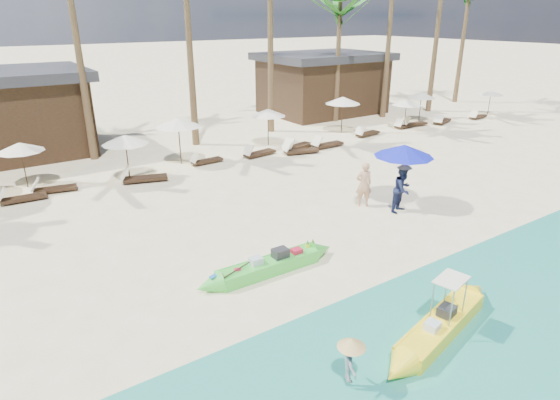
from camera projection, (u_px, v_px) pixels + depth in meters
ground at (319, 250)px, 14.61m from camera, size 240.00×240.00×0.00m
wet_sand_strip at (454, 335)px, 10.74m from camera, size 240.00×4.50×0.01m
green_canoe at (269, 266)px, 13.28m from camera, size 4.96×0.69×0.63m
yellow_canoe at (441, 325)px, 10.72m from camera, size 5.14×1.53×1.35m
tourist at (364, 184)px, 17.70m from camera, size 0.75×0.64×1.75m
vendor_green at (402, 189)px, 17.20m from camera, size 0.98×0.85×1.75m
vendor_yellow at (350, 363)px, 9.00m from camera, size 0.52×0.64×0.86m
blue_umbrella at (404, 151)px, 17.33m from camera, size 2.22×2.22×2.39m
resort_parasol_4 at (20, 147)px, 19.31m from camera, size 1.90×1.90×1.95m
lounger_4_left at (20, 197)px, 18.29m from camera, size 1.74×0.60×0.58m
lounger_4_right at (52, 188)px, 19.29m from camera, size 1.79×0.86×0.59m
resort_parasol_5 at (125, 140)px, 20.11m from camera, size 2.00×2.00×2.06m
lounger_5_left at (142, 177)px, 20.48m from camera, size 2.06×1.15×0.67m
resort_parasol_6 at (178, 122)px, 22.37m from camera, size 2.22×2.22×2.29m
lounger_6_left at (205, 160)px, 23.01m from camera, size 1.66×0.59×0.56m
lounger_6_right at (258, 152)px, 24.22m from camera, size 1.92×0.83×0.63m
resort_parasol_7 at (268, 112)px, 25.76m from camera, size 1.98×1.98×2.04m
lounger_7_left at (297, 146)px, 25.42m from camera, size 2.03×1.05×0.66m
lounger_7_right at (299, 150)px, 24.64m from camera, size 1.99×1.05×0.65m
resort_parasol_8 at (343, 100)px, 28.45m from camera, size 2.16×2.16×2.23m
lounger_8_left at (326, 144)px, 25.80m from camera, size 1.90×0.59×0.64m
resort_parasol_9 at (407, 102)px, 29.49m from camera, size 1.85×1.85×1.90m
lounger_9_left at (366, 133)px, 28.26m from camera, size 1.82×0.76×0.60m
lounger_9_right at (405, 125)px, 30.29m from camera, size 1.76×0.63×0.59m
resort_parasol_10 at (422, 95)px, 31.75m from camera, size 1.91×1.91×1.97m
lounger_10_left at (413, 123)px, 30.71m from camera, size 1.96×0.77×0.65m
lounger_10_right at (442, 121)px, 31.50m from camera, size 1.98×1.15×0.64m
resort_parasol_11 at (491, 92)px, 33.71m from camera, size 1.76×1.76×1.81m
lounger_11_left at (477, 116)px, 32.99m from camera, size 1.67×0.65×0.55m
palm_6 at (340, 11)px, 29.86m from camera, size 2.08×2.08×8.51m
pavilion_east at (323, 82)px, 34.55m from camera, size 8.80×6.60×4.30m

